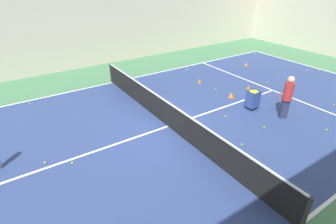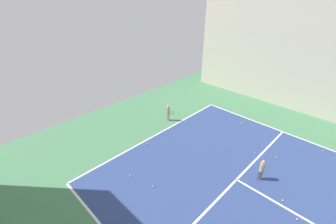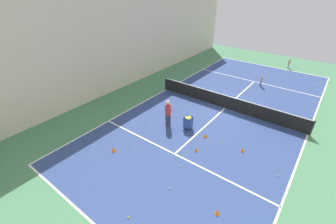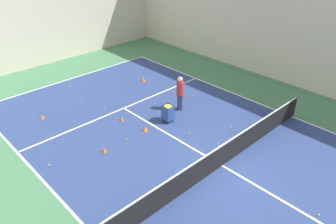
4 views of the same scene
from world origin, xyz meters
name	(u,v)px [view 1 (image 1 of 4)]	position (x,y,z in m)	size (l,w,h in m)	color
ground_plane	(168,126)	(0.00, 0.00, 0.00)	(34.50, 34.50, 0.00)	#477F56
court_playing_area	(168,126)	(0.00, 0.00, 0.00)	(11.16, 23.60, 0.00)	navy
line_baseline_far	(328,71)	(0.00, 11.80, 0.01)	(11.16, 0.10, 0.00)	white
line_sideline_left	(113,83)	(-5.58, 0.00, 0.01)	(0.10, 23.60, 0.00)	white
line_service_far	(273,90)	(0.00, 6.49, 0.01)	(11.16, 0.10, 0.00)	white
line_centre_service	(168,126)	(0.00, 0.00, 0.01)	(0.10, 12.98, 0.00)	white
tennis_net	(168,114)	(0.00, 0.00, 0.56)	(11.46, 0.10, 1.07)	#2D2D33
coach_at_net	(288,95)	(2.05, 4.40, 1.05)	(0.50, 0.72, 1.83)	#2D3351
ball_cart	(253,96)	(0.78, 3.95, 0.61)	(0.45, 0.49, 0.89)	#2D478C
training_cone_0	(231,95)	(-0.59, 4.07, 0.13)	(0.26, 0.26, 0.26)	orange
training_cone_2	(200,81)	(-2.89, 3.99, 0.13)	(0.19, 0.19, 0.25)	orange
training_cone_3	(246,64)	(-3.56, 8.43, 0.12)	(0.21, 0.21, 0.23)	orange
training_cone_4	(248,87)	(-0.82, 5.56, 0.12)	(0.17, 0.17, 0.23)	orange
tennis_ball_1	(215,89)	(-1.68, 4.06, 0.04)	(0.07, 0.07, 0.07)	yellow
tennis_ball_2	(187,69)	(-5.00, 4.74, 0.04)	(0.07, 0.07, 0.07)	yellow
tennis_ball_3	(267,82)	(-0.82, 7.09, 0.04)	(0.07, 0.07, 0.07)	yellow
tennis_ball_6	(226,116)	(0.69, 2.46, 0.04)	(0.07, 0.07, 0.07)	yellow
tennis_ball_7	(72,163)	(0.25, -3.81, 0.04)	(0.07, 0.07, 0.07)	yellow
tennis_ball_9	(326,130)	(3.62, 4.92, 0.04)	(0.07, 0.07, 0.07)	yellow
tennis_ball_10	(278,75)	(-1.23, 8.61, 0.04)	(0.07, 0.07, 0.07)	yellow
tennis_ball_12	(307,70)	(-0.78, 10.78, 0.04)	(0.07, 0.07, 0.07)	yellow
tennis_ball_15	(242,145)	(2.51, 1.46, 0.04)	(0.07, 0.07, 0.07)	yellow
tennis_ball_16	(200,130)	(0.93, 0.87, 0.04)	(0.07, 0.07, 0.07)	yellow
tennis_ball_17	(264,127)	(2.17, 3.08, 0.04)	(0.07, 0.07, 0.07)	yellow
tennis_ball_20	(319,70)	(-0.39, 11.49, 0.04)	(0.07, 0.07, 0.07)	yellow
tennis_ball_24	(334,104)	(2.63, 7.39, 0.04)	(0.07, 0.07, 0.07)	yellow
tennis_ball_25	(179,121)	(-0.09, 0.58, 0.04)	(0.07, 0.07, 0.07)	yellow
tennis_ball_26	(255,54)	(-5.05, 11.10, 0.04)	(0.07, 0.07, 0.07)	yellow
tennis_ball_27	(45,163)	(-0.26, -4.53, 0.04)	(0.07, 0.07, 0.07)	yellow
tennis_ball_28	(30,104)	(-5.12, -4.25, 0.04)	(0.07, 0.07, 0.07)	yellow
tennis_ball_29	(205,137)	(1.41, 0.69, 0.04)	(0.07, 0.07, 0.07)	yellow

